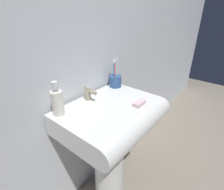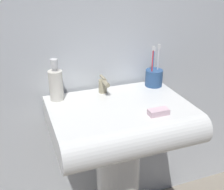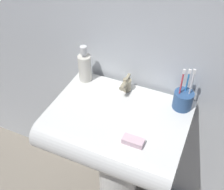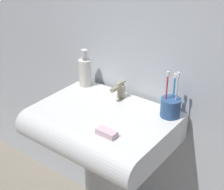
# 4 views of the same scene
# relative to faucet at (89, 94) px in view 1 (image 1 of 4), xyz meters

# --- Properties ---
(wall_back) EXTENTS (5.00, 0.05, 2.40)m
(wall_back) POSITION_rel_faucet_xyz_m (0.02, 0.11, 0.35)
(wall_back) COLOR silver
(wall_back) RESTS_ON ground
(sink_pedestal) EXTENTS (0.21, 0.21, 0.68)m
(sink_pedestal) POSITION_rel_faucet_xyz_m (0.02, -0.14, -0.51)
(sink_pedestal) COLOR white
(sink_pedestal) RESTS_ON ground
(sink_basin) EXTENTS (0.60, 0.46, 0.13)m
(sink_basin) POSITION_rel_faucet_xyz_m (0.02, -0.19, -0.11)
(sink_basin) COLOR white
(sink_basin) RESTS_ON sink_pedestal
(faucet) EXTENTS (0.04, 0.10, 0.08)m
(faucet) POSITION_rel_faucet_xyz_m (0.00, 0.00, 0.00)
(faucet) COLOR tan
(faucet) RESTS_ON sink_basin
(toothbrush_cup) EXTENTS (0.09, 0.09, 0.21)m
(toothbrush_cup) POSITION_rel_faucet_xyz_m (0.26, -0.00, 0.00)
(toothbrush_cup) COLOR #2D5184
(toothbrush_cup) RESTS_ON sink_basin
(soap_bottle) EXTENTS (0.06, 0.06, 0.19)m
(soap_bottle) POSITION_rel_faucet_xyz_m (-0.22, 0.01, 0.03)
(soap_bottle) COLOR silver
(soap_bottle) RESTS_ON sink_basin
(bar_soap) EXTENTS (0.08, 0.04, 0.02)m
(bar_soap) POSITION_rel_faucet_xyz_m (0.14, -0.28, -0.03)
(bar_soap) COLOR silver
(bar_soap) RESTS_ON sink_basin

